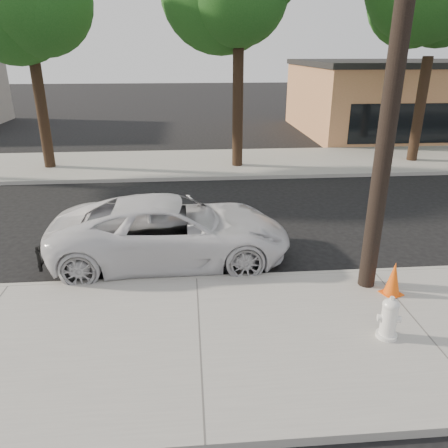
% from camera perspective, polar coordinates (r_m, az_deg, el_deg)
% --- Properties ---
extents(ground, '(120.00, 120.00, 0.00)m').
position_cam_1_polar(ground, '(11.63, -3.84, -2.61)').
color(ground, black).
rests_on(ground, ground).
extents(near_sidewalk, '(90.00, 4.40, 0.15)m').
position_cam_1_polar(near_sidewalk, '(7.87, -3.19, -15.13)').
color(near_sidewalk, gray).
rests_on(near_sidewalk, ground).
extents(far_sidewalk, '(90.00, 5.00, 0.15)m').
position_cam_1_polar(far_sidewalk, '(19.67, -4.36, 7.87)').
color(far_sidewalk, gray).
rests_on(far_sidewalk, ground).
extents(curb_near, '(90.00, 0.12, 0.16)m').
position_cam_1_polar(curb_near, '(9.72, -3.60, -7.33)').
color(curb_near, '#9E9B93').
rests_on(curb_near, ground).
extents(building_main, '(18.00, 10.00, 4.00)m').
position_cam_1_polar(building_main, '(31.21, 27.25, 14.39)').
color(building_main, '#B17649').
rests_on(building_main, ground).
extents(utility_pole, '(1.40, 0.34, 9.00)m').
position_cam_1_polar(utility_pole, '(8.72, 21.69, 19.71)').
color(utility_pole, black).
rests_on(utility_pole, near_sidewalk).
extents(tree_b, '(4.34, 4.20, 8.45)m').
position_cam_1_polar(tree_b, '(19.55, -23.92, 24.12)').
color(tree_b, black).
rests_on(tree_b, far_sidewalk).
extents(tree_d, '(4.50, 4.35, 8.75)m').
position_cam_1_polar(tree_d, '(21.27, 26.67, 23.98)').
color(tree_d, black).
rests_on(tree_d, far_sidewalk).
extents(police_cruiser, '(5.68, 2.70, 1.56)m').
position_cam_1_polar(police_cruiser, '(10.51, -6.81, -0.84)').
color(police_cruiser, silver).
rests_on(police_cruiser, ground).
extents(fire_hydrant, '(0.40, 0.36, 0.75)m').
position_cam_1_polar(fire_hydrant, '(8.16, 20.74, -11.53)').
color(fire_hydrant, white).
rests_on(fire_hydrant, near_sidewalk).
extents(traffic_cone, '(0.48, 0.48, 0.71)m').
position_cam_1_polar(traffic_cone, '(9.53, 21.25, -6.69)').
color(traffic_cone, '#F9590D').
rests_on(traffic_cone, near_sidewalk).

